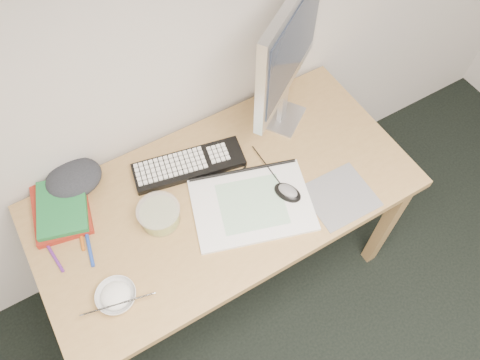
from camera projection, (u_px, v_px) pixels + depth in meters
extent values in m
cube|color=tan|center=(386.00, 225.00, 2.09)|extent=(0.05, 0.05, 0.71)
cube|color=tan|center=(61.00, 254.00, 2.01)|extent=(0.05, 0.05, 0.71)
cube|color=tan|center=(309.00, 133.00, 2.36)|extent=(0.05, 0.05, 0.71)
cube|color=tan|center=(224.00, 196.00, 1.73)|extent=(1.40, 0.70, 0.03)
cube|color=slate|center=(340.00, 196.00, 1.71)|extent=(0.24, 0.22, 0.00)
cube|color=white|center=(252.00, 205.00, 1.68)|extent=(0.50, 0.42, 0.01)
cube|color=black|center=(189.00, 165.00, 1.77)|extent=(0.44, 0.22, 0.02)
cube|color=silver|center=(281.00, 117.00, 1.91)|extent=(0.23, 0.22, 0.01)
cube|color=silver|center=(283.00, 103.00, 1.84)|extent=(0.06, 0.05, 0.16)
cube|color=silver|center=(289.00, 46.00, 1.59)|extent=(0.43, 0.31, 0.40)
cube|color=black|center=(290.00, 43.00, 1.58)|extent=(0.37, 0.26, 0.32)
ellipsoid|color=black|center=(288.00, 191.00, 1.69)|extent=(0.11, 0.13, 0.04)
imported|color=white|center=(117.00, 297.00, 1.49)|extent=(0.16, 0.16, 0.04)
cylinder|color=#AFAFB1|center=(118.00, 304.00, 1.45)|extent=(0.22, 0.07, 0.02)
cylinder|color=#E6BB51|center=(159.00, 215.00, 1.63)|extent=(0.17, 0.17, 0.07)
cube|color=maroon|center=(61.00, 209.00, 1.67)|extent=(0.24, 0.29, 0.03)
cube|color=#1C7136|center=(62.00, 206.00, 1.65)|extent=(0.23, 0.27, 0.02)
ellipsoid|color=#24272B|center=(74.00, 179.00, 1.71)|extent=(0.20, 0.18, 0.07)
cylinder|color=pink|center=(225.00, 178.00, 1.75)|extent=(0.18, 0.10, 0.01)
cylinder|color=tan|center=(216.00, 189.00, 1.72)|extent=(0.11, 0.15, 0.01)
cylinder|color=black|center=(231.00, 184.00, 1.73)|extent=(0.18, 0.08, 0.01)
cylinder|color=#1F41AA|center=(89.00, 248.00, 1.59)|extent=(0.04, 0.14, 0.01)
cylinder|color=#CC6118|center=(81.00, 234.00, 1.62)|extent=(0.04, 0.13, 0.01)
cylinder|color=#5E2484|center=(55.00, 258.00, 1.58)|extent=(0.03, 0.12, 0.01)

